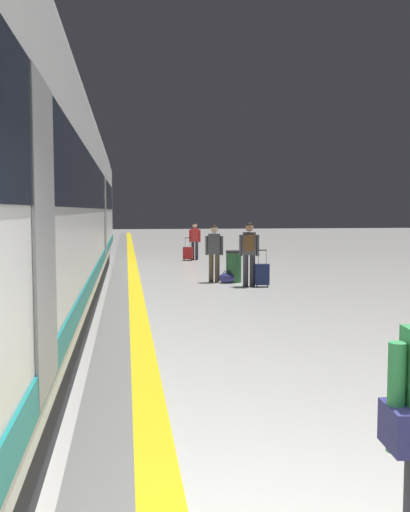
# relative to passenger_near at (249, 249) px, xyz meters

# --- Properties ---
(safety_line_strip) EXTENTS (0.36, 80.00, 0.01)m
(safety_line_strip) POSITION_rel_passenger_near_xyz_m (-3.07, -2.98, -1.03)
(safety_line_strip) COLOR yellow
(safety_line_strip) RESTS_ON ground
(tactile_edge_band) EXTENTS (0.71, 80.00, 0.01)m
(tactile_edge_band) POSITION_rel_passenger_near_xyz_m (-3.45, -2.98, -1.03)
(tactile_edge_band) COLOR slate
(tactile_edge_band) RESTS_ON ground
(passenger_near) EXTENTS (0.53, 0.39, 1.74)m
(passenger_near) POSITION_rel_passenger_near_xyz_m (0.00, 0.00, 0.00)
(passenger_near) COLOR #383842
(passenger_near) RESTS_ON ground
(suitcase_near) EXTENTS (0.40, 0.26, 1.01)m
(suitcase_near) POSITION_rel_passenger_near_xyz_m (0.32, -0.14, -0.69)
(suitcase_near) COLOR #19234C
(suitcase_near) RESTS_ON ground
(passenger_mid) EXTENTS (0.50, 0.27, 1.65)m
(passenger_mid) POSITION_rel_passenger_near_xyz_m (-0.80, 1.00, -0.07)
(passenger_mid) COLOR brown
(passenger_mid) RESTS_ON ground
(duffel_bag_mid) EXTENTS (0.44, 0.26, 0.36)m
(duffel_bag_mid) POSITION_rel_passenger_near_xyz_m (-0.48, 0.76, -0.88)
(duffel_bag_mid) COLOR navy
(duffel_bag_mid) RESTS_ON ground
(passenger_far) EXTENTS (0.47, 0.25, 1.55)m
(passenger_far) POSITION_rel_passenger_near_xyz_m (-0.47, 8.42, -0.13)
(passenger_far) COLOR #383842
(passenger_far) RESTS_ON ground
(suitcase_far) EXTENTS (0.43, 0.34, 0.95)m
(suitcase_far) POSITION_rel_passenger_near_xyz_m (-0.79, 8.13, -0.72)
(suitcase_far) COLOR #A51E1E
(suitcase_far) RESTS_ON ground
(waste_bin) EXTENTS (0.46, 0.46, 0.91)m
(waste_bin) POSITION_rel_passenger_near_xyz_m (-0.24, 0.96, -0.57)
(waste_bin) COLOR #2D6638
(waste_bin) RESTS_ON ground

